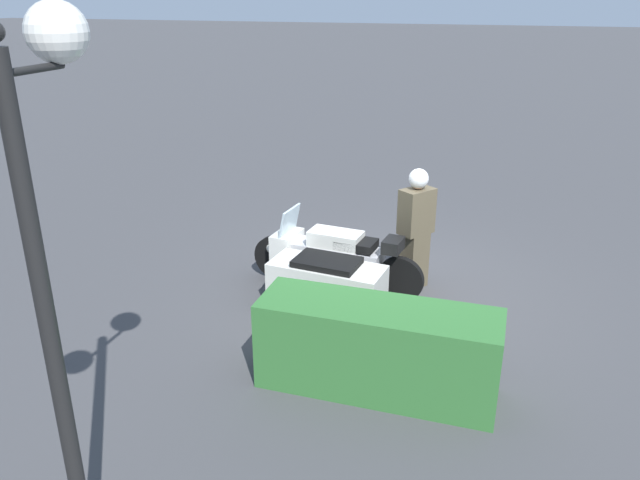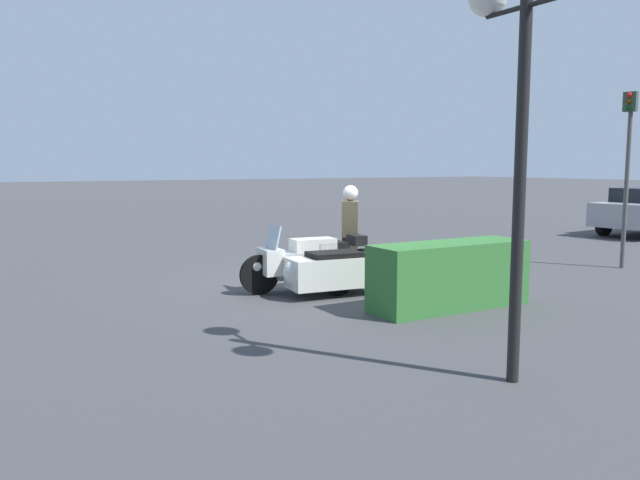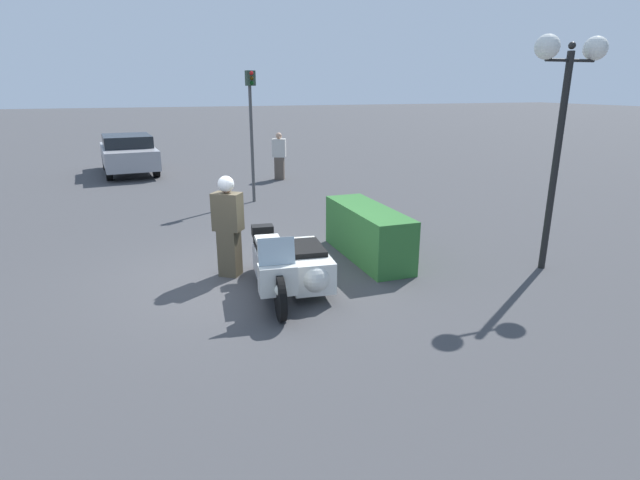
{
  "view_description": "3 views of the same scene",
  "coord_description": "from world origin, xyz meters",
  "px_view_note": "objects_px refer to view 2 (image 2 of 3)",
  "views": [
    {
      "loc": [
        -1.53,
        8.28,
        4.1
      ],
      "look_at": [
        0.82,
        0.91,
        1.0
      ],
      "focal_mm": 35.0,
      "sensor_mm": 36.0,
      "label": 1
    },
    {
      "loc": [
        6.0,
        9.68,
        2.17
      ],
      "look_at": [
        0.8,
        0.57,
        0.91
      ],
      "focal_mm": 35.0,
      "sensor_mm": 36.0,
      "label": 2
    },
    {
      "loc": [
        8.16,
        -1.48,
        3.25
      ],
      "look_at": [
        1.01,
        1.07,
        0.9
      ],
      "focal_mm": 28.0,
      "sensor_mm": 36.0,
      "label": 3
    }
  ],
  "objects_px": {
    "hedge_bush_curbside": "(450,275)",
    "officer_rider": "(350,230)",
    "traffic_light_far": "(628,155)",
    "twin_lamp_post": "(525,48)",
    "police_motorcycle": "(319,266)"
  },
  "relations": [
    {
      "from": "police_motorcycle",
      "to": "officer_rider",
      "type": "relative_size",
      "value": 1.47
    },
    {
      "from": "officer_rider",
      "to": "twin_lamp_post",
      "type": "xyz_separation_m",
      "value": [
        1.58,
        5.54,
        2.33
      ]
    },
    {
      "from": "police_motorcycle",
      "to": "twin_lamp_post",
      "type": "height_order",
      "value": "twin_lamp_post"
    },
    {
      "from": "officer_rider",
      "to": "hedge_bush_curbside",
      "type": "xyz_separation_m",
      "value": [
        -0.06,
        2.72,
        -0.45
      ]
    },
    {
      "from": "hedge_bush_curbside",
      "to": "twin_lamp_post",
      "type": "bearing_deg",
      "value": 59.74
    },
    {
      "from": "hedge_bush_curbside",
      "to": "twin_lamp_post",
      "type": "height_order",
      "value": "twin_lamp_post"
    },
    {
      "from": "officer_rider",
      "to": "twin_lamp_post",
      "type": "height_order",
      "value": "twin_lamp_post"
    },
    {
      "from": "police_motorcycle",
      "to": "officer_rider",
      "type": "distance_m",
      "value": 1.47
    },
    {
      "from": "twin_lamp_post",
      "to": "traffic_light_far",
      "type": "bearing_deg",
      "value": -152.3
    },
    {
      "from": "officer_rider",
      "to": "traffic_light_far",
      "type": "xyz_separation_m",
      "value": [
        -5.73,
        1.7,
        1.44
      ]
    },
    {
      "from": "police_motorcycle",
      "to": "traffic_light_far",
      "type": "height_order",
      "value": "traffic_light_far"
    },
    {
      "from": "police_motorcycle",
      "to": "hedge_bush_curbside",
      "type": "distance_m",
      "value": 2.26
    },
    {
      "from": "hedge_bush_curbside",
      "to": "officer_rider",
      "type": "bearing_deg",
      "value": -88.68
    },
    {
      "from": "hedge_bush_curbside",
      "to": "twin_lamp_post",
      "type": "relative_size",
      "value": 0.64
    },
    {
      "from": "hedge_bush_curbside",
      "to": "police_motorcycle",
      "type": "bearing_deg",
      "value": -58.08
    }
  ]
}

